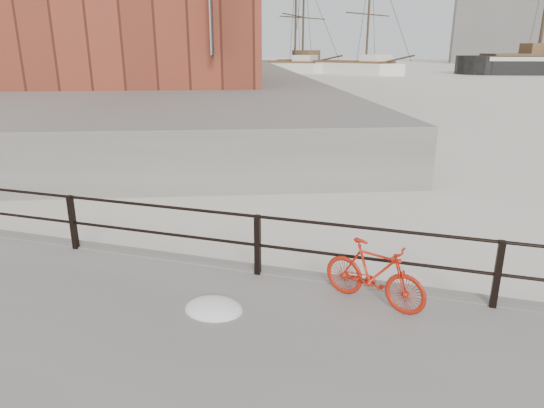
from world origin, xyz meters
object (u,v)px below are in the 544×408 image
Objects in this scene: workboat_near at (174,95)px; workboat_far at (156,82)px; schooner_left at (260,72)px; bicycle at (374,274)px; schooner_mid at (332,73)px.

workboat_far is at bearing 101.18° from workboat_near.
schooner_left is at bearing 55.46° from workboat_far.
schooner_mid reaches higher than bicycle.
schooner_left is at bearing -154.74° from schooner_mid.
bicycle is 54.73m from workboat_far.
workboat_far is at bearing 144.17° from bicycle.
bicycle is 77.58m from schooner_left.
schooner_mid reaches higher than workboat_far.
workboat_far is (-30.13, 45.68, -0.81)m from bicycle.
schooner_mid is (-14.25, 72.89, -0.81)m from bicycle.
workboat_near is (-5.85, -41.40, 0.00)m from schooner_mid.
workboat_far reaches higher than bicycle.
schooner_left reaches higher than workboat_near.
workboat_near is at bearing 143.32° from bicycle.
workboat_far is at bearing -94.44° from schooner_left.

